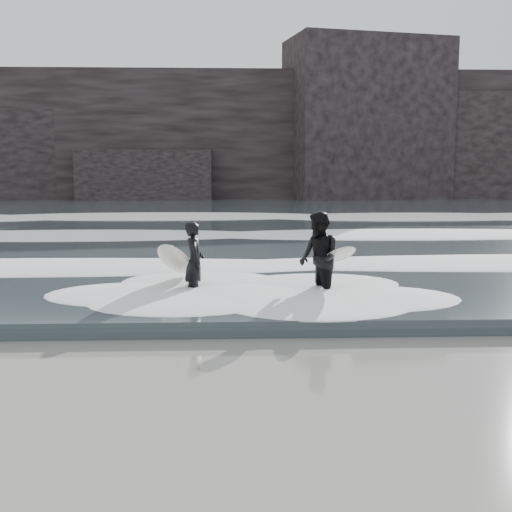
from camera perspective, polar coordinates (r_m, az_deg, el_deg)
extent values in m
plane|color=#7B7659|center=(8.08, 9.71, -12.91)|extent=(120.00, 120.00, 0.00)
cube|color=#333D41|center=(36.51, 0.26, 3.80)|extent=(90.00, 52.00, 0.30)
cube|color=black|center=(53.44, -0.57, 10.36)|extent=(70.00, 9.00, 10.00)
ellipsoid|color=white|center=(16.64, 3.33, -0.50)|extent=(60.00, 3.20, 0.20)
ellipsoid|color=white|center=(23.55, 1.67, 2.09)|extent=(60.00, 4.00, 0.24)
ellipsoid|color=white|center=(32.50, 0.57, 3.80)|extent=(60.00, 4.80, 0.30)
imported|color=black|center=(13.58, -5.49, -0.53)|extent=(0.49, 0.67, 1.71)
ellipsoid|color=silver|center=(13.66, -7.15, -0.36)|extent=(0.85, 2.25, 1.04)
imported|color=black|center=(13.28, 5.61, -0.22)|extent=(0.98, 1.12, 1.94)
ellipsoid|color=silver|center=(13.34, 7.40, 0.09)|extent=(0.61, 1.94, 0.68)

